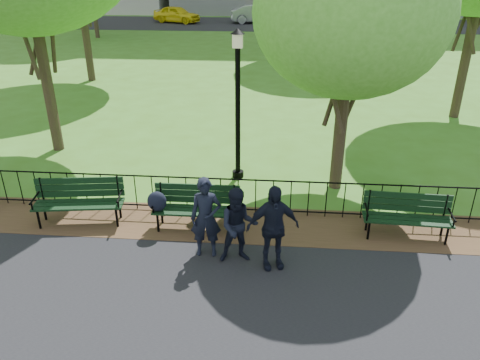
# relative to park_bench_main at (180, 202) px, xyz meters

# --- Properties ---
(ground) EXTENTS (120.00, 120.00, 0.00)m
(ground) POSITION_rel_park_bench_main_xyz_m (0.98, -1.26, -0.65)
(ground) COLOR #3A661B
(dirt_strip) EXTENTS (60.00, 1.60, 0.01)m
(dirt_strip) POSITION_rel_park_bench_main_xyz_m (0.98, 0.24, -0.64)
(dirt_strip) COLOR #3C2C18
(dirt_strip) RESTS_ON ground
(far_street) EXTENTS (70.00, 9.00, 0.01)m
(far_street) POSITION_rel_park_bench_main_xyz_m (0.98, 33.74, -0.64)
(far_street) COLOR black
(far_street) RESTS_ON ground
(iron_fence) EXTENTS (24.06, 0.06, 1.00)m
(iron_fence) POSITION_rel_park_bench_main_xyz_m (0.98, 0.74, -0.15)
(iron_fence) COLOR black
(iron_fence) RESTS_ON ground
(park_bench_main) EXTENTS (1.95, 0.59, 1.06)m
(park_bench_main) POSITION_rel_park_bench_main_xyz_m (0.00, 0.00, 0.00)
(park_bench_main) COLOR black
(park_bench_main) RESTS_ON ground
(park_bench_left_a) EXTENTS (2.00, 0.86, 1.10)m
(park_bench_left_a) POSITION_rel_park_bench_main_xyz_m (-2.30, 0.11, -0.02)
(park_bench_left_a) COLOR black
(park_bench_left_a) RESTS_ON ground
(park_bench_right_a) EXTENTS (1.84, 0.65, 1.03)m
(park_bench_right_a) POSITION_rel_park_bench_main_xyz_m (4.81, 0.12, -0.06)
(park_bench_right_a) COLOR black
(park_bench_right_a) RESTS_ON ground
(lamppost) EXTENTS (0.35, 0.35, 3.88)m
(lamppost) POSITION_rel_park_bench_main_xyz_m (1.00, 2.73, 1.47)
(lamppost) COLOR black
(lamppost) RESTS_ON ground
(tree_near_e) EXTENTS (4.43, 4.43, 6.17)m
(tree_near_e) POSITION_rel_park_bench_main_xyz_m (3.57, 2.36, 3.63)
(tree_near_e) COLOR #2D2116
(tree_near_e) RESTS_ON ground
(person_left) EXTENTS (0.64, 0.44, 1.66)m
(person_left) POSITION_rel_park_bench_main_xyz_m (0.70, -0.93, 0.19)
(person_left) COLOR black
(person_left) RESTS_ON asphalt_path
(person_mid) EXTENTS (0.81, 0.52, 1.55)m
(person_mid) POSITION_rel_park_bench_main_xyz_m (1.35, -1.09, 0.14)
(person_mid) COLOR black
(person_mid) RESTS_ON asphalt_path
(person_right) EXTENTS (1.08, 0.66, 1.71)m
(person_right) POSITION_rel_park_bench_main_xyz_m (2.00, -1.22, 0.22)
(person_right) COLOR black
(person_right) RESTS_ON asphalt_path
(taxi) EXTENTS (4.48, 2.99, 1.42)m
(taxi) POSITION_rel_park_bench_main_xyz_m (-7.17, 33.97, 0.07)
(taxi) COLOR yellow
(taxi) RESTS_ON far_street
(sedan_silver) EXTENTS (4.85, 1.91, 1.57)m
(sedan_silver) POSITION_rel_park_bench_main_xyz_m (0.02, 34.22, 0.15)
(sedan_silver) COLOR #929398
(sedan_silver) RESTS_ON far_street
(sedan_dark) EXTENTS (5.35, 2.58, 1.50)m
(sedan_dark) POSITION_rel_park_bench_main_xyz_m (11.17, 32.99, 0.11)
(sedan_dark) COLOR black
(sedan_dark) RESTS_ON far_street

